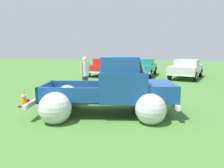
{
  "coord_description": "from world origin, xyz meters",
  "views": [
    {
      "loc": [
        2.35,
        -6.4,
        2.11
      ],
      "look_at": [
        0.0,
        1.0,
        0.86
      ],
      "focal_mm": 33.46,
      "sensor_mm": 36.0,
      "label": 1
    }
  ],
  "objects_px": {
    "vintage_pickup_truck": "(115,92)",
    "spectator_0": "(85,73)",
    "spectator_2": "(112,68)",
    "show_car_1": "(143,67)",
    "lane_cone_0": "(24,98)",
    "show_car_0": "(106,66)",
    "show_car_2": "(186,68)"
  },
  "relations": [
    {
      "from": "lane_cone_0",
      "to": "spectator_2",
      "type": "bearing_deg",
      "value": 81.57
    },
    {
      "from": "spectator_0",
      "to": "lane_cone_0",
      "type": "bearing_deg",
      "value": -86.04
    },
    {
      "from": "vintage_pickup_truck",
      "to": "show_car_2",
      "type": "xyz_separation_m",
      "value": [
        2.58,
        10.45,
        0.03
      ]
    },
    {
      "from": "spectator_0",
      "to": "spectator_2",
      "type": "height_order",
      "value": "spectator_0"
    },
    {
      "from": "vintage_pickup_truck",
      "to": "spectator_0",
      "type": "height_order",
      "value": "vintage_pickup_truck"
    },
    {
      "from": "spectator_2",
      "to": "lane_cone_0",
      "type": "distance_m",
      "value": 7.64
    },
    {
      "from": "vintage_pickup_truck",
      "to": "spectator_2",
      "type": "bearing_deg",
      "value": 91.64
    },
    {
      "from": "spectator_2",
      "to": "show_car_1",
      "type": "bearing_deg",
      "value": -175.01
    },
    {
      "from": "spectator_0",
      "to": "spectator_2",
      "type": "distance_m",
      "value": 4.67
    },
    {
      "from": "vintage_pickup_truck",
      "to": "show_car_1",
      "type": "distance_m",
      "value": 10.99
    },
    {
      "from": "show_car_1",
      "to": "spectator_2",
      "type": "bearing_deg",
      "value": -22.62
    },
    {
      "from": "vintage_pickup_truck",
      "to": "show_car_0",
      "type": "xyz_separation_m",
      "value": [
        -4.05,
        10.68,
        0.03
      ]
    },
    {
      "from": "lane_cone_0",
      "to": "vintage_pickup_truck",
      "type": "bearing_deg",
      "value": 2.51
    },
    {
      "from": "show_car_0",
      "to": "show_car_1",
      "type": "height_order",
      "value": "same"
    },
    {
      "from": "show_car_1",
      "to": "show_car_2",
      "type": "xyz_separation_m",
      "value": [
        3.41,
        -0.5,
        0.0
      ]
    },
    {
      "from": "show_car_1",
      "to": "show_car_2",
      "type": "height_order",
      "value": "same"
    },
    {
      "from": "show_car_2",
      "to": "spectator_0",
      "type": "xyz_separation_m",
      "value": [
        -4.91,
        -7.74,
        0.27
      ]
    },
    {
      "from": "vintage_pickup_truck",
      "to": "show_car_0",
      "type": "relative_size",
      "value": 1.01
    },
    {
      "from": "show_car_1",
      "to": "lane_cone_0",
      "type": "distance_m",
      "value": 11.45
    },
    {
      "from": "vintage_pickup_truck",
      "to": "spectator_2",
      "type": "relative_size",
      "value": 3.06
    },
    {
      "from": "show_car_0",
      "to": "spectator_2",
      "type": "bearing_deg",
      "value": 34.85
    },
    {
      "from": "show_car_2",
      "to": "spectator_2",
      "type": "relative_size",
      "value": 2.89
    },
    {
      "from": "show_car_0",
      "to": "show_car_2",
      "type": "bearing_deg",
      "value": 96.7
    },
    {
      "from": "spectator_0",
      "to": "show_car_0",
      "type": "bearing_deg",
      "value": 129.08
    },
    {
      "from": "vintage_pickup_truck",
      "to": "lane_cone_0",
      "type": "height_order",
      "value": "vintage_pickup_truck"
    },
    {
      "from": "show_car_0",
      "to": "spectator_2",
      "type": "distance_m",
      "value": 3.68
    },
    {
      "from": "show_car_2",
      "to": "spectator_2",
      "type": "bearing_deg",
      "value": -46.07
    },
    {
      "from": "show_car_0",
      "to": "show_car_1",
      "type": "relative_size",
      "value": 1.18
    },
    {
      "from": "show_car_2",
      "to": "lane_cone_0",
      "type": "height_order",
      "value": "show_car_2"
    },
    {
      "from": "show_car_1",
      "to": "lane_cone_0",
      "type": "bearing_deg",
      "value": -12.27
    },
    {
      "from": "show_car_1",
      "to": "spectator_2",
      "type": "relative_size",
      "value": 2.58
    },
    {
      "from": "vintage_pickup_truck",
      "to": "show_car_1",
      "type": "xyz_separation_m",
      "value": [
        -0.83,
        10.95,
        0.02
      ]
    }
  ]
}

